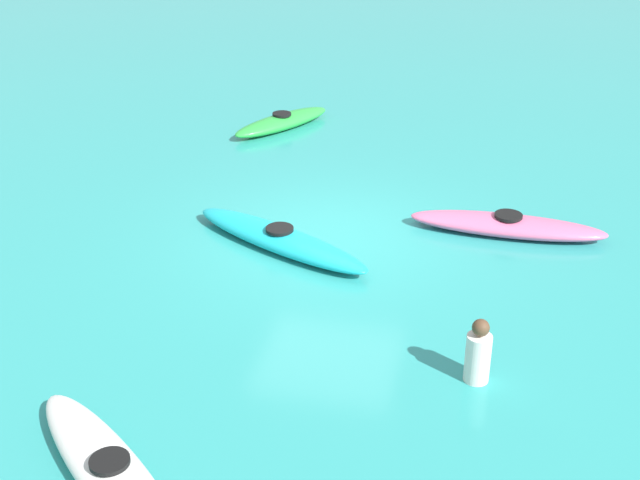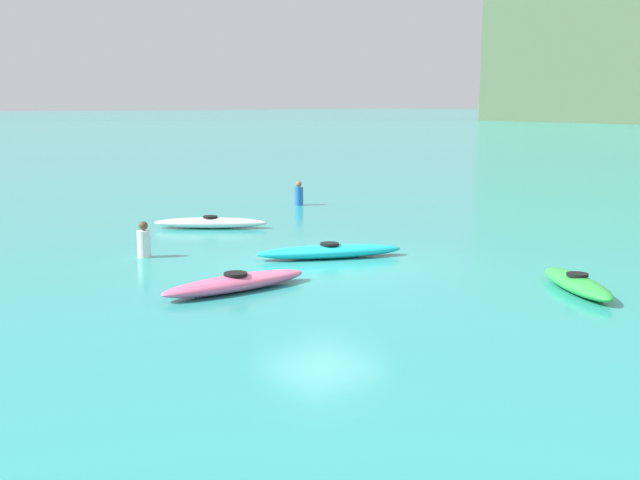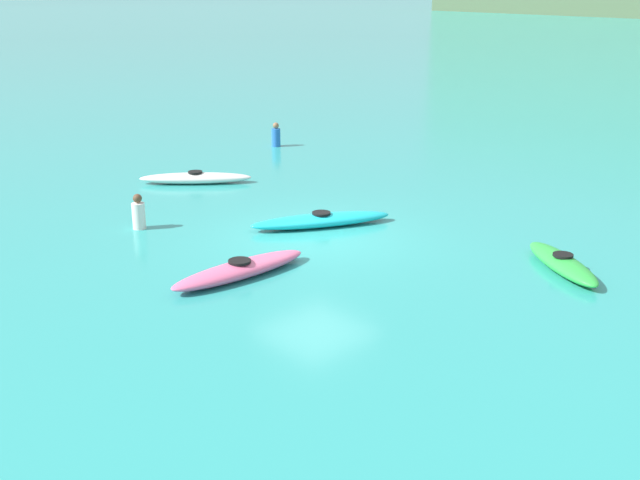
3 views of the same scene
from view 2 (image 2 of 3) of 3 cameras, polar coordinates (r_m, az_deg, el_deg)
ground_plane at (r=18.25m, az=0.11°, el=-1.83°), size 600.00×600.00×0.00m
kayak_cyan at (r=19.08m, az=0.69°, el=-0.82°), size 2.24×3.52×0.37m
kayak_white at (r=23.81m, az=-7.86°, el=1.23°), size 2.69×2.98×0.37m
kayak_pink at (r=15.88m, az=-6.06°, el=-3.07°), size 0.80×3.30×0.37m
kayak_green at (r=16.53m, az=17.93°, el=-2.99°), size 2.64×2.01×0.37m
person_near_shore at (r=19.62m, az=-12.51°, el=-0.10°), size 0.38×0.38×0.88m
person_by_kayaks at (r=28.87m, az=-1.54°, el=3.27°), size 0.39×0.39×0.88m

